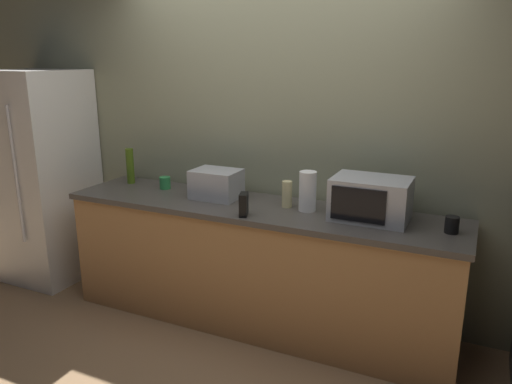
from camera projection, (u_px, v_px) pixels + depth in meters
The scene contains 12 objects.
ground_plane at pixel (231, 349), 3.33m from camera, with size 8.00×8.00×0.00m, color #93704C.
back_wall at pixel (279, 134), 3.68m from camera, with size 6.40×0.10×2.70m, color gray.
counter_run at pixel (256, 265), 3.56m from camera, with size 2.84×0.64×0.90m.
refrigerator at pixel (42, 176), 4.28m from camera, with size 0.72×0.73×1.80m.
microwave at pixel (371, 199), 3.13m from camera, with size 0.48×0.35×0.27m.
toaster_oven at pixel (216, 184), 3.61m from camera, with size 0.34×0.26×0.21m, color #B7BABF.
paper_towel_roll at pixel (308, 191), 3.30m from camera, with size 0.12×0.12×0.27m, color white.
cordless_phone at pixel (244, 204), 3.22m from camera, with size 0.05×0.11×0.15m, color black.
bottle_hand_soap at pixel (287, 194), 3.39m from camera, with size 0.07×0.07×0.18m, color beige.
bottle_olive_oil at pixel (130, 166), 4.02m from camera, with size 0.06×0.06×0.29m, color #4C6B19.
mug_green at pixel (165, 183), 3.88m from camera, with size 0.09×0.09×0.09m, color #2D8C47.
mug_black at pixel (452, 225), 2.91m from camera, with size 0.08×0.08×0.10m, color black.
Camera 1 is at (1.40, -2.58, 1.91)m, focal length 34.69 mm.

